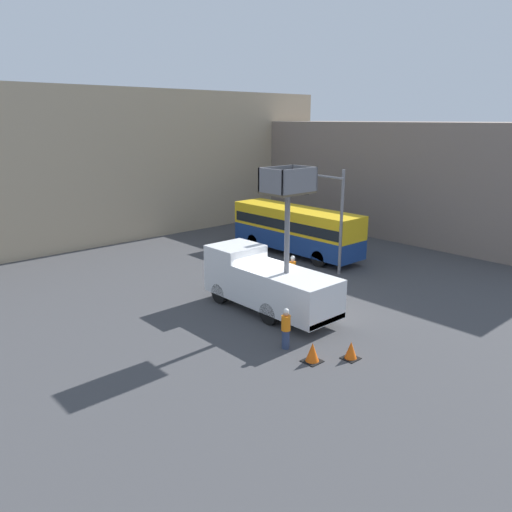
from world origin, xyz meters
TOP-DOWN VIEW (x-y plane):
  - ground_plane at (0.00, 0.00)m, footprint 120.00×120.00m
  - building_backdrop_far at (0.00, 21.85)m, footprint 44.00×10.00m
  - building_backdrop_side at (21.75, 5.19)m, footprint 10.00×28.00m
  - utility_truck at (-0.20, -0.60)m, footprint 2.44×7.35m
  - city_bus at (8.54, 5.79)m, footprint 2.56×10.06m
  - traffic_light_pole at (6.18, 0.95)m, footprint 3.16×2.91m
  - road_worker_near_truck at (-2.49, -4.17)m, footprint 0.38×0.38m
  - road_worker_directing at (3.20, 0.94)m, footprint 0.38×0.38m
  - traffic_cone_near_truck at (-1.25, -6.55)m, footprint 0.63×0.63m
  - traffic_cone_mid_road at (-2.56, -5.70)m, footprint 0.69×0.69m

SIDE VIEW (x-z plane):
  - ground_plane at x=0.00m, z-range 0.00..0.00m
  - traffic_cone_near_truck at x=-1.25m, z-range -0.02..0.70m
  - traffic_cone_mid_road at x=-2.56m, z-range -0.02..0.76m
  - road_worker_near_truck at x=-2.49m, z-range -0.01..1.74m
  - road_worker_directing at x=3.20m, z-range 0.00..1.85m
  - utility_truck at x=-0.20m, z-range -1.96..5.11m
  - city_bus at x=8.54m, z-range 0.28..3.51m
  - traffic_light_pole at x=6.18m, z-range 1.07..7.35m
  - building_backdrop_side at x=21.75m, z-range 0.00..8.87m
  - building_backdrop_far at x=0.00m, z-range 0.00..11.35m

